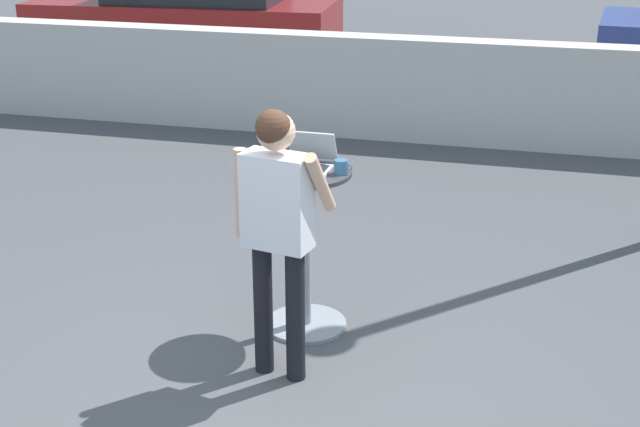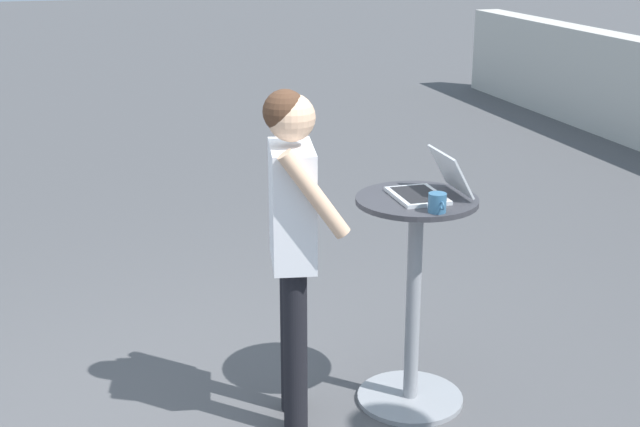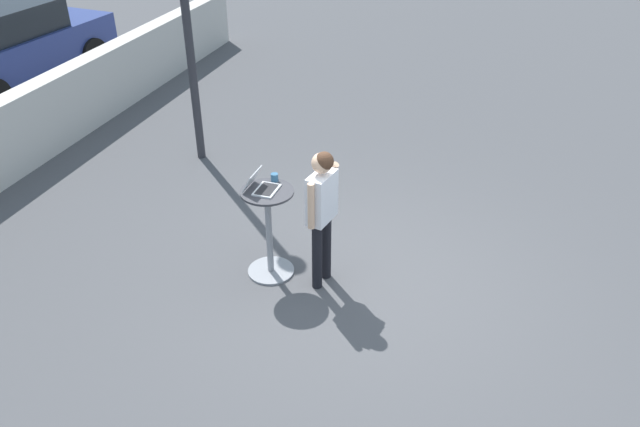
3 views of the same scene
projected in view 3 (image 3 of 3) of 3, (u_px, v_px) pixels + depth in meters
ground_plane at (362, 285)px, 6.83m from camera, size 50.00×50.00×0.00m
cafe_table at (269, 230)px, 6.74m from camera, size 0.57×0.57×1.05m
laptop at (261, 186)px, 6.48m from camera, size 0.31×0.33×0.21m
coffee_mug at (275, 177)px, 6.64m from camera, size 0.11×0.08×0.09m
standing_person at (322, 204)px, 6.37m from camera, size 0.55×0.32×1.59m
parked_car_near_street at (6, 46)px, 11.60m from camera, size 4.24×2.08×1.54m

